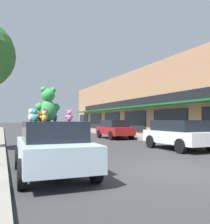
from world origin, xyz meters
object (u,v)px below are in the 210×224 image
Objects in this scene: plush_art_car at (52,146)px; teddy_bear_teal at (35,115)px; teddy_bear_giant at (48,105)px; teddy_bear_white at (31,115)px; teddy_bear_pink at (69,116)px; teddy_bear_yellow at (44,116)px; teddy_bear_purple at (45,115)px; parked_car_far_right at (115,129)px; parked_car_far_center at (179,133)px; teddy_bear_red at (40,117)px; teddy_bear_blue at (55,115)px; teddy_bear_orange at (37,116)px.

teddy_bear_teal is (-0.56, -0.61, 0.87)m from plush_art_car.
teddy_bear_giant reaches higher than teddy_bear_white.
teddy_bear_pink reaches higher than plush_art_car.
teddy_bear_pink is at bearing -159.39° from teddy_bear_yellow.
teddy_bear_giant is at bearing -55.84° from teddy_bear_pink.
teddy_bear_yellow is (-0.27, -1.07, -0.35)m from teddy_bear_giant.
parked_car_far_right is at bearing 176.84° from teddy_bear_purple.
parked_car_far_center is at bearing 145.06° from teddy_bear_purple.
teddy_bear_purple reaches higher than teddy_bear_red.
teddy_bear_purple reaches higher than teddy_bear_yellow.
teddy_bear_giant reaches higher than teddy_bear_teal.
teddy_bear_red is 8.68m from parked_car_far_center.
teddy_bear_yellow is 1.52m from teddy_bear_white.
teddy_bear_blue is 1.52m from teddy_bear_yellow.
teddy_bear_teal is at bearing -5.68° from teddy_bear_blue.
teddy_bear_yellow is at bearing 70.04° from teddy_bear_giant.
teddy_bear_purple is 0.39m from teddy_bear_red.
teddy_bear_blue is 1.36× the size of teddy_bear_yellow.
teddy_bear_blue is at bearing -83.89° from teddy_bear_pink.
teddy_bear_red is 0.15m from teddy_bear_orange.
teddy_bear_blue reaches higher than teddy_bear_red.
teddy_bear_purple reaches higher than teddy_bear_teal.
teddy_bear_giant is 0.25× the size of parked_car_far_right.
teddy_bear_pink is at bearing -103.54° from teddy_bear_teal.
teddy_bear_giant is 0.81m from teddy_bear_pink.
teddy_bear_yellow is 0.07× the size of parked_car_far_right.
teddy_bear_blue reaches higher than teddy_bear_yellow.
teddy_bear_white is 13.48m from parked_car_far_right.
teddy_bear_white is at bearing -33.62° from teddy_bear_teal.
teddy_bear_red is at bearing 61.16° from teddy_bear_giant.
teddy_bear_white is 0.09× the size of parked_car_far_right.
teddy_bear_red is (-0.04, 0.33, -0.02)m from teddy_bear_yellow.
teddy_bear_blue is at bearing -122.73° from parked_car_far_right.
teddy_bear_pink is 0.08× the size of parked_car_far_right.
teddy_bear_yellow is 0.07× the size of parked_car_far_center.
teddy_bear_teal is 14.59m from parked_car_far_right.
teddy_bear_yellow is 14.65m from parked_car_far_right.
teddy_bear_blue is (0.42, 0.75, 0.01)m from teddy_bear_purple.
plush_art_car is 1.00× the size of parked_car_far_center.
teddy_bear_orange is at bearing -48.53° from teddy_bear_teal.
teddy_bear_blue reaches higher than teddy_bear_orange.
teddy_bear_pink is (0.42, -0.28, 0.87)m from plush_art_car.
teddy_bear_giant is at bearing -12.06° from teddy_bear_blue.
teddy_bear_teal is at bearing 150.04° from teddy_bear_white.
teddy_bear_orange is 0.07× the size of parked_car_far_right.
teddy_bear_giant is 2.67× the size of teddy_bear_blue.
parked_car_far_center is (7.69, 3.96, -0.78)m from teddy_bear_red.
parked_car_far_right is (7.37, 11.40, -1.19)m from teddy_bear_giant.
teddy_bear_giant is 3.62× the size of teddy_bear_yellow.
teddy_bear_blue is 0.71m from teddy_bear_white.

